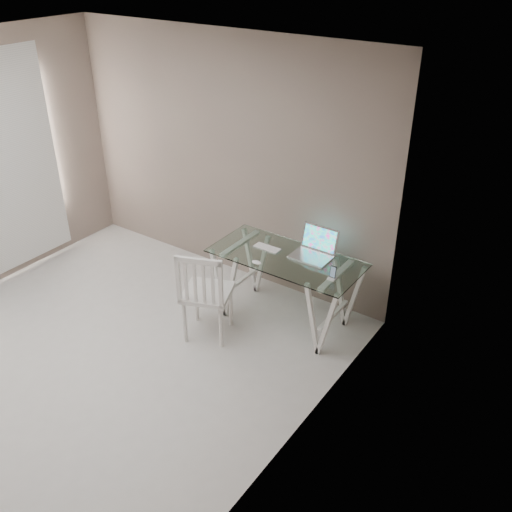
{
  "coord_description": "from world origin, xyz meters",
  "views": [
    {
      "loc": [
        3.6,
        -2.42,
        3.5
      ],
      "look_at": [
        0.97,
        1.41,
        0.85
      ],
      "focal_mm": 40.0,
      "sensor_mm": 36.0,
      "label": 1
    }
  ],
  "objects": [
    {
      "name": "room",
      "position": [
        -0.06,
        0.02,
        1.72
      ],
      "size": [
        4.5,
        4.52,
        2.71
      ],
      "color": "#B6B2AE",
      "rests_on": "ground"
    },
    {
      "name": "desk",
      "position": [
        1.12,
        1.71,
        0.38
      ],
      "size": [
        1.5,
        0.7,
        0.75
      ],
      "color": "silver",
      "rests_on": "ground"
    },
    {
      "name": "chair",
      "position": [
        0.65,
        1.02,
        0.54
      ],
      "size": [
        0.58,
        0.58,
        0.98
      ],
      "rotation": [
        0.0,
        0.0,
        0.38
      ],
      "color": "silver",
      "rests_on": "ground"
    },
    {
      "name": "laptop",
      "position": [
        1.32,
        1.9,
        0.81
      ],
      "size": [
        0.38,
        0.34,
        0.26
      ],
      "color": "silver",
      "rests_on": "desk"
    },
    {
      "name": "keyboard",
      "position": [
        0.87,
        1.75,
        0.75
      ],
      "size": [
        0.29,
        0.12,
        0.01
      ],
      "primitive_type": "cube",
      "color": "silver",
      "rests_on": "desk"
    },
    {
      "name": "mouse",
      "position": [
        0.96,
        1.44,
        0.76
      ],
      "size": [
        0.1,
        0.06,
        0.03
      ],
      "primitive_type": "ellipsoid",
      "color": "white",
      "rests_on": "desk"
    },
    {
      "name": "phone_dock",
      "position": [
        1.68,
        1.61,
        0.78
      ],
      "size": [
        0.07,
        0.07,
        0.13
      ],
      "color": "white",
      "rests_on": "desk"
    }
  ]
}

